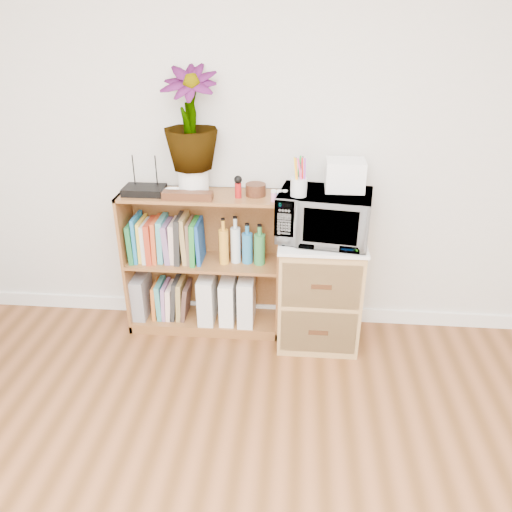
# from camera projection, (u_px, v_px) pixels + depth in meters

# --- Properties ---
(skirting_board) EXTENTS (4.00, 0.02, 0.10)m
(skirting_board) POSITION_uv_depth(u_px,v_px,m) (259.00, 310.00, 3.52)
(skirting_board) COLOR white
(skirting_board) RESTS_ON ground
(bookshelf) EXTENTS (1.00, 0.30, 0.95)m
(bookshelf) POSITION_uv_depth(u_px,v_px,m) (204.00, 264.00, 3.24)
(bookshelf) COLOR brown
(bookshelf) RESTS_ON ground
(wicker_unit) EXTENTS (0.50, 0.45, 0.70)m
(wicker_unit) POSITION_uv_depth(u_px,v_px,m) (319.00, 291.00, 3.17)
(wicker_unit) COLOR #9E7542
(wicker_unit) RESTS_ON ground
(microwave) EXTENTS (0.58, 0.43, 0.29)m
(microwave) POSITION_uv_depth(u_px,v_px,m) (324.00, 216.00, 2.93)
(microwave) COLOR silver
(microwave) RESTS_ON wicker_unit
(pen_cup) EXTENTS (0.09, 0.09, 0.10)m
(pen_cup) POSITION_uv_depth(u_px,v_px,m) (299.00, 187.00, 2.79)
(pen_cup) COLOR silver
(pen_cup) RESTS_ON microwave
(small_appliance) EXTENTS (0.22, 0.18, 0.18)m
(small_appliance) POSITION_uv_depth(u_px,v_px,m) (345.00, 175.00, 2.87)
(small_appliance) COLOR white
(small_appliance) RESTS_ON microwave
(router) EXTENTS (0.24, 0.17, 0.04)m
(router) POSITION_uv_depth(u_px,v_px,m) (144.00, 190.00, 3.03)
(router) COLOR black
(router) RESTS_ON bookshelf
(white_bowl) EXTENTS (0.13, 0.13, 0.03)m
(white_bowl) POSITION_uv_depth(u_px,v_px,m) (174.00, 193.00, 3.01)
(white_bowl) COLOR white
(white_bowl) RESTS_ON bookshelf
(plant_pot) EXTENTS (0.18, 0.18, 0.15)m
(plant_pot) POSITION_uv_depth(u_px,v_px,m) (194.00, 181.00, 3.02)
(plant_pot) COLOR white
(plant_pot) RESTS_ON bookshelf
(potted_plant) EXTENTS (0.33, 0.33, 0.58)m
(potted_plant) POSITION_uv_depth(u_px,v_px,m) (190.00, 119.00, 2.85)
(potted_plant) COLOR #38732E
(potted_plant) RESTS_ON plant_pot
(trinket_box) EXTENTS (0.30, 0.07, 0.05)m
(trinket_box) POSITION_uv_depth(u_px,v_px,m) (188.00, 196.00, 2.93)
(trinket_box) COLOR #3C1E10
(trinket_box) RESTS_ON bookshelf
(kokeshi_doll) EXTENTS (0.04, 0.04, 0.09)m
(kokeshi_doll) POSITION_uv_depth(u_px,v_px,m) (238.00, 190.00, 2.95)
(kokeshi_doll) COLOR maroon
(kokeshi_doll) RESTS_ON bookshelf
(wooden_bowl) EXTENTS (0.12, 0.12, 0.07)m
(wooden_bowl) POSITION_uv_depth(u_px,v_px,m) (256.00, 190.00, 2.99)
(wooden_bowl) COLOR #33180E
(wooden_bowl) RESTS_ON bookshelf
(paint_jars) EXTENTS (0.10, 0.04, 0.05)m
(paint_jars) POSITION_uv_depth(u_px,v_px,m) (279.00, 198.00, 2.90)
(paint_jars) COLOR pink
(paint_jars) RESTS_ON bookshelf
(file_box) EXTENTS (0.09, 0.23, 0.29)m
(file_box) POSITION_uv_depth(u_px,v_px,m) (142.00, 295.00, 3.39)
(file_box) COLOR gray
(file_box) RESTS_ON bookshelf
(magazine_holder_left) EXTENTS (0.10, 0.26, 0.32)m
(magazine_holder_left) POSITION_uv_depth(u_px,v_px,m) (208.00, 297.00, 3.34)
(magazine_holder_left) COLOR silver
(magazine_holder_left) RESTS_ON bookshelf
(magazine_holder_mid) EXTENTS (0.10, 0.24, 0.30)m
(magazine_holder_mid) POSITION_uv_depth(u_px,v_px,m) (228.00, 299.00, 3.33)
(magazine_holder_mid) COLOR white
(magazine_holder_mid) RESTS_ON bookshelf
(magazine_holder_right) EXTENTS (0.10, 0.26, 0.32)m
(magazine_holder_right) POSITION_uv_depth(u_px,v_px,m) (247.00, 299.00, 3.32)
(magazine_holder_right) COLOR silver
(magazine_holder_right) RESTS_ON bookshelf
(cookbooks) EXTENTS (0.46, 0.20, 0.30)m
(cookbooks) POSITION_uv_depth(u_px,v_px,m) (167.00, 240.00, 3.18)
(cookbooks) COLOR #1A6333
(cookbooks) RESTS_ON bookshelf
(liquor_bottles) EXTENTS (0.29, 0.07, 0.30)m
(liquor_bottles) POSITION_uv_depth(u_px,v_px,m) (243.00, 242.00, 3.15)
(liquor_bottles) COLOR gold
(liquor_bottles) RESTS_ON bookshelf
(lower_books) EXTENTS (0.25, 0.19, 0.29)m
(lower_books) POSITION_uv_depth(u_px,v_px,m) (172.00, 299.00, 3.38)
(lower_books) COLOR #C36222
(lower_books) RESTS_ON bookshelf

